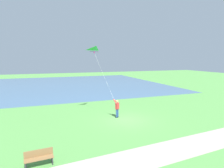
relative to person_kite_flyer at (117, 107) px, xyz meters
The scene contains 6 objects.
ground_plane 1.54m from the person_kite_flyer, 149.54° to the right, with size 120.00×120.00×0.00m, color #569947.
lake_water 25.78m from the person_kite_flyer, ahead, with size 36.00×44.00×0.01m, color #476B8E.
walkway_path 7.82m from the person_kite_flyer, 169.39° to the left, with size 2.40×32.00×0.02m, color #ADA393.
person_kite_flyer is the anchor object (origin of this frame).
flying_kite 6.09m from the person_kite_flyer, 38.73° to the left, with size 2.22×2.05×5.19m.
park_bench_near_walkway 9.54m from the person_kite_flyer, 132.29° to the left, with size 0.56×1.53×0.88m.
Camera 1 is at (-15.73, 7.10, 5.81)m, focal length 30.02 mm.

